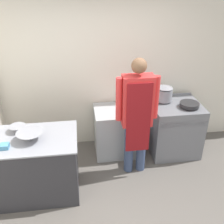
# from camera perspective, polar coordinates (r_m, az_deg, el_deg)

# --- Properties ---
(ground_plane) EXTENTS (14.00, 14.00, 0.00)m
(ground_plane) POSITION_cam_1_polar(r_m,az_deg,el_deg) (3.67, 0.54, -21.25)
(ground_plane) COLOR #5B5651
(wall_back) EXTENTS (8.00, 0.05, 2.70)m
(wall_back) POSITION_cam_1_polar(r_m,az_deg,el_deg) (4.38, -2.65, 8.83)
(wall_back) COLOR silver
(wall_back) RESTS_ON ground_plane
(prep_counter) EXTENTS (1.18, 0.80, 0.89)m
(prep_counter) POSITION_cam_1_polar(r_m,az_deg,el_deg) (3.81, -16.28, -11.09)
(prep_counter) COLOR #2D2D33
(prep_counter) RESTS_ON ground_plane
(stove) EXTENTS (0.80, 0.77, 0.91)m
(stove) POSITION_cam_1_polar(r_m,az_deg,el_deg) (4.61, 13.24, -3.29)
(stove) COLOR slate
(stove) RESTS_ON ground_plane
(fridge_unit) EXTENTS (0.70, 0.64, 0.80)m
(fridge_unit) POSITION_cam_1_polar(r_m,az_deg,el_deg) (4.48, 0.78, -4.16)
(fridge_unit) COLOR #A8ADB2
(fridge_unit) RESTS_ON ground_plane
(person_cook) EXTENTS (0.61, 0.24, 1.82)m
(person_cook) POSITION_cam_1_polar(r_m,az_deg,el_deg) (3.73, 5.46, -0.04)
(person_cook) COLOR #38476B
(person_cook) RESTS_ON ground_plane
(mixing_bowl) EXTENTS (0.34, 0.34, 0.12)m
(mixing_bowl) POSITION_cam_1_polar(r_m,az_deg,el_deg) (3.50, -17.38, -5.02)
(mixing_bowl) COLOR gray
(mixing_bowl) RESTS_ON prep_counter
(small_bowl) EXTENTS (0.22, 0.22, 0.08)m
(small_bowl) POSITION_cam_1_polar(r_m,az_deg,el_deg) (3.75, -19.86, -3.41)
(small_bowl) COLOR gray
(small_bowl) RESTS_ON prep_counter
(plastic_tub) EXTENTS (0.10, 0.10, 0.06)m
(plastic_tub) POSITION_cam_1_polar(r_m,az_deg,el_deg) (3.46, -22.35, -6.91)
(plastic_tub) COLOR teal
(plastic_tub) RESTS_ON prep_counter
(stock_pot) EXTENTS (0.27, 0.27, 0.24)m
(stock_pot) POSITION_cam_1_polar(r_m,az_deg,el_deg) (4.40, 11.27, 3.99)
(stock_pot) COLOR gray
(stock_pot) RESTS_ON stove
(saute_pan) EXTENTS (0.31, 0.31, 0.06)m
(saute_pan) POSITION_cam_1_polar(r_m,az_deg,el_deg) (4.33, 16.51, 1.59)
(saute_pan) COLOR #262628
(saute_pan) RESTS_ON stove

